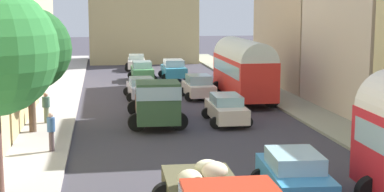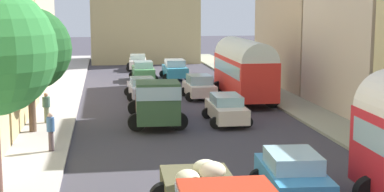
{
  "view_description": "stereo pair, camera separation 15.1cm",
  "coord_description": "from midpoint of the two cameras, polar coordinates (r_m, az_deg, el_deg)",
  "views": [
    {
      "loc": [
        -4.53,
        -7.8,
        6.3
      ],
      "look_at": [
        0.0,
        20.77,
        1.64
      ],
      "focal_mm": 53.78,
      "sensor_mm": 36.0,
      "label": 1
    },
    {
      "loc": [
        -4.38,
        -7.82,
        6.3
      ],
      "look_at": [
        0.0,
        20.77,
        1.64
      ],
      "focal_mm": 53.78,
      "sensor_mm": 36.0,
      "label": 2
    }
  ],
  "objects": [
    {
      "name": "building_right_3",
      "position": [
        45.27,
        11.57,
        9.14
      ],
      "size": [
        6.27,
        11.83,
        12.79
      ],
      "color": "tan",
      "rests_on": "ground"
    },
    {
      "name": "sidewalk_right",
      "position": [
        37.25,
        9.44,
        -0.6
      ],
      "size": [
        2.5,
        70.0,
        0.14
      ],
      "primitive_type": "cube",
      "color": "gray",
      "rests_on": "ground"
    },
    {
      "name": "pedestrian_1",
      "position": [
        24.87,
        -13.96,
        -3.36
      ],
      "size": [
        0.39,
        0.39,
        1.79
      ],
      "color": "#504044",
      "rests_on": "ground"
    },
    {
      "name": "car_5",
      "position": [
        38.51,
        0.55,
        0.92
      ],
      "size": [
        2.38,
        3.68,
        1.58
      ],
      "color": "beige",
      "rests_on": "ground"
    },
    {
      "name": "cargo_truck_1",
      "position": [
        29.75,
        -3.66,
        -0.55
      ],
      "size": [
        3.19,
        6.81,
        2.49
      ],
      "color": "#315031",
      "rests_on": "ground"
    },
    {
      "name": "pedestrian_0",
      "position": [
        30.86,
        -14.4,
        -1.07
      ],
      "size": [
        0.56,
        0.56,
        1.73
      ],
      "color": "#6A745A",
      "rests_on": "ground"
    },
    {
      "name": "car_6",
      "position": [
        48.54,
        -1.92,
        2.67
      ],
      "size": [
        2.39,
        4.02,
        1.65
      ],
      "color": "#3397C1",
      "rests_on": "ground"
    },
    {
      "name": "car_4",
      "position": [
        30.59,
        3.27,
        -1.26
      ],
      "size": [
        2.26,
        4.27,
        1.53
      ],
      "color": "beige",
      "rests_on": "ground"
    },
    {
      "name": "roadside_tree_2",
      "position": [
        28.5,
        -15.97,
        4.49
      ],
      "size": [
        4.01,
        4.01,
        6.17
      ],
      "color": "brown",
      "rests_on": "ground"
    },
    {
      "name": "building_left_3",
      "position": [
        44.37,
        -18.3,
        8.34
      ],
      "size": [
        6.52,
        14.2,
        11.97
      ],
      "color": "#C9B490",
      "rests_on": "ground"
    },
    {
      "name": "ground_plane",
      "position": [
        35.65,
        -1.69,
        -1.03
      ],
      "size": [
        154.0,
        154.0,
        0.0
      ],
      "primitive_type": "plane",
      "color": "#3B3841"
    },
    {
      "name": "sidewalk_left",
      "position": [
        35.47,
        -13.39,
        -1.21
      ],
      "size": [
        2.5,
        70.0,
        0.14
      ],
      "primitive_type": "cube",
      "color": "#A7A19D",
      "rests_on": "ground"
    },
    {
      "name": "car_1",
      "position": [
        47.59,
        -5.07,
        2.49
      ],
      "size": [
        2.3,
        3.94,
        1.61
      ],
      "color": "#4D985B",
      "rests_on": "ground"
    },
    {
      "name": "parked_bus_1",
      "position": [
        37.41,
        5.02,
        2.87
      ],
      "size": [
        3.26,
        8.15,
        4.03
      ],
      "color": "red",
      "rests_on": "ground"
    },
    {
      "name": "car_2",
      "position": [
        55.27,
        -5.62,
        3.36
      ],
      "size": [
        2.33,
        4.04,
        1.49
      ],
      "color": "silver",
      "rests_on": "ground"
    },
    {
      "name": "car_0",
      "position": [
        38.63,
        -5.12,
        0.81
      ],
      "size": [
        2.4,
        4.19,
        1.4
      ],
      "color": "silver",
      "rests_on": "ground"
    },
    {
      "name": "car_3",
      "position": [
        19.25,
        9.88,
        -7.68
      ],
      "size": [
        2.57,
        4.12,
        1.52
      ],
      "color": "#388CC5",
      "rests_on": "ground"
    }
  ]
}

